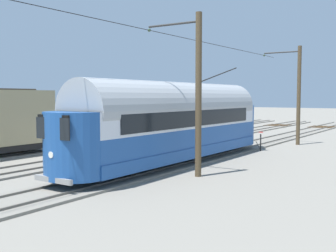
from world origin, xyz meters
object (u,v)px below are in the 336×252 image
vintage_streetcar (177,121)px  switch_stand (260,140)px  catenary_pole_foreground (298,93)px  catenary_pole_mid_near (197,92)px

vintage_streetcar → switch_stand: 7.84m
catenary_pole_foreground → catenary_pole_mid_near: (0.00, 14.68, 0.00)m
vintage_streetcar → switch_stand: bearing=-102.8°
catenary_pole_foreground → switch_stand: catenary_pole_foreground is taller
vintage_streetcar → catenary_pole_foreground: bearing=-102.0°
catenary_pole_foreground → switch_stand: bearing=79.3°
vintage_streetcar → switch_stand: size_ratio=13.57×
vintage_streetcar → catenary_pole_foreground: 12.66m
catenary_pole_mid_near → switch_stand: size_ratio=5.84×
vintage_streetcar → catenary_pole_mid_near: size_ratio=2.32×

